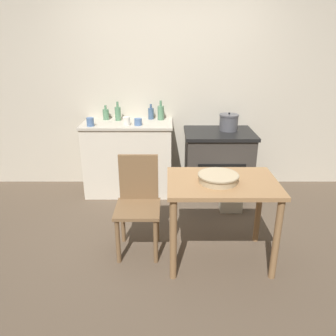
{
  "coord_description": "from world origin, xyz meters",
  "views": [
    {
      "loc": [
        0.0,
        -2.69,
        1.84
      ],
      "look_at": [
        0.0,
        0.54,
        0.6
      ],
      "focal_mm": 35.0,
      "sensor_mm": 36.0,
      "label": 1
    }
  ],
  "objects_px": {
    "bottle_center_left": "(161,112)",
    "cup_center_right": "(126,121)",
    "mixing_bowl_large": "(218,178)",
    "cup_mid_right": "(138,122)",
    "flour_sack": "(231,196)",
    "bottle_left": "(118,113)",
    "bottle_far_left": "(151,113)",
    "bottle_mid_left": "(106,114)",
    "stock_pot": "(229,122)",
    "chair": "(138,202)",
    "work_table": "(222,195)",
    "stove": "(218,162)",
    "cup_center": "(90,122)"
  },
  "relations": [
    {
      "from": "bottle_center_left",
      "to": "cup_center_right",
      "type": "height_order",
      "value": "bottle_center_left"
    },
    {
      "from": "mixing_bowl_large",
      "to": "cup_mid_right",
      "type": "distance_m",
      "value": 1.55
    },
    {
      "from": "flour_sack",
      "to": "bottle_left",
      "type": "xyz_separation_m",
      "value": [
        -1.36,
        0.67,
        0.83
      ]
    },
    {
      "from": "bottle_far_left",
      "to": "bottle_mid_left",
      "type": "xyz_separation_m",
      "value": [
        -0.57,
        -0.03,
        -0.0
      ]
    },
    {
      "from": "stock_pot",
      "to": "bottle_far_left",
      "type": "bearing_deg",
      "value": 170.16
    },
    {
      "from": "chair",
      "to": "bottle_center_left",
      "type": "bearing_deg",
      "value": 83.09
    },
    {
      "from": "flour_sack",
      "to": "bottle_center_left",
      "type": "bearing_deg",
      "value": 139.31
    },
    {
      "from": "bottle_mid_left",
      "to": "cup_center_right",
      "type": "bearing_deg",
      "value": -45.1
    },
    {
      "from": "bottle_far_left",
      "to": "cup_mid_right",
      "type": "distance_m",
      "value": 0.36
    },
    {
      "from": "work_table",
      "to": "cup_center_right",
      "type": "bearing_deg",
      "value": 125.69
    },
    {
      "from": "work_table",
      "to": "flour_sack",
      "type": "xyz_separation_m",
      "value": [
        0.27,
        0.9,
        -0.45
      ]
    },
    {
      "from": "bottle_left",
      "to": "bottle_center_left",
      "type": "xyz_separation_m",
      "value": [
        0.54,
        0.04,
        0.0
      ]
    },
    {
      "from": "bottle_mid_left",
      "to": "cup_center_right",
      "type": "xyz_separation_m",
      "value": [
        0.29,
        -0.29,
        -0.02
      ]
    },
    {
      "from": "stove",
      "to": "cup_center",
      "type": "height_order",
      "value": "cup_center"
    },
    {
      "from": "flour_sack",
      "to": "cup_mid_right",
      "type": "relative_size",
      "value": 3.9
    },
    {
      "from": "stove",
      "to": "flour_sack",
      "type": "distance_m",
      "value": 0.57
    },
    {
      "from": "mixing_bowl_large",
      "to": "bottle_far_left",
      "type": "relative_size",
      "value": 1.76
    },
    {
      "from": "cup_mid_right",
      "to": "cup_center",
      "type": "bearing_deg",
      "value": -175.32
    },
    {
      "from": "mixing_bowl_large",
      "to": "chair",
      "type": "bearing_deg",
      "value": 164.37
    },
    {
      "from": "work_table",
      "to": "cup_center_right",
      "type": "height_order",
      "value": "cup_center_right"
    },
    {
      "from": "work_table",
      "to": "chair",
      "type": "height_order",
      "value": "chair"
    },
    {
      "from": "flour_sack",
      "to": "cup_center",
      "type": "bearing_deg",
      "value": 167.46
    },
    {
      "from": "cup_center_right",
      "to": "stock_pot",
      "type": "bearing_deg",
      "value": 7.11
    },
    {
      "from": "bottle_left",
      "to": "bottle_mid_left",
      "type": "bearing_deg",
      "value": 163.05
    },
    {
      "from": "stove",
      "to": "flour_sack",
      "type": "height_order",
      "value": "stove"
    },
    {
      "from": "bottle_far_left",
      "to": "bottle_left",
      "type": "distance_m",
      "value": 0.42
    },
    {
      "from": "chair",
      "to": "bottle_center_left",
      "type": "height_order",
      "value": "bottle_center_left"
    },
    {
      "from": "flour_sack",
      "to": "bottle_mid_left",
      "type": "relative_size",
      "value": 1.95
    },
    {
      "from": "flour_sack",
      "to": "cup_center",
      "type": "relative_size",
      "value": 3.52
    },
    {
      "from": "stock_pot",
      "to": "bottle_left",
      "type": "xyz_separation_m",
      "value": [
        -1.38,
        0.09,
        0.09
      ]
    },
    {
      "from": "bottle_far_left",
      "to": "stock_pot",
      "type": "bearing_deg",
      "value": -9.84
    },
    {
      "from": "chair",
      "to": "flour_sack",
      "type": "bearing_deg",
      "value": 36.55
    },
    {
      "from": "bottle_far_left",
      "to": "bottle_left",
      "type": "relative_size",
      "value": 0.82
    },
    {
      "from": "work_table",
      "to": "bottle_left",
      "type": "xyz_separation_m",
      "value": [
        -1.08,
        1.57,
        0.38
      ]
    },
    {
      "from": "stove",
      "to": "bottle_far_left",
      "type": "relative_size",
      "value": 4.44
    },
    {
      "from": "stock_pot",
      "to": "stove",
      "type": "bearing_deg",
      "value": -151.57
    },
    {
      "from": "cup_center_right",
      "to": "cup_center",
      "type": "bearing_deg",
      "value": -172.35
    },
    {
      "from": "bottle_left",
      "to": "bottle_far_left",
      "type": "bearing_deg",
      "value": 10.8
    },
    {
      "from": "stove",
      "to": "bottle_center_left",
      "type": "distance_m",
      "value": 0.96
    },
    {
      "from": "chair",
      "to": "stock_pot",
      "type": "bearing_deg",
      "value": 52.24
    },
    {
      "from": "work_table",
      "to": "bottle_left",
      "type": "relative_size",
      "value": 3.93
    },
    {
      "from": "chair",
      "to": "cup_center",
      "type": "distance_m",
      "value": 1.36
    },
    {
      "from": "bottle_center_left",
      "to": "cup_mid_right",
      "type": "distance_m",
      "value": 0.4
    },
    {
      "from": "flour_sack",
      "to": "mixing_bowl_large",
      "type": "relative_size",
      "value": 1.05
    },
    {
      "from": "flour_sack",
      "to": "cup_mid_right",
      "type": "distance_m",
      "value": 1.4
    },
    {
      "from": "bottle_far_left",
      "to": "bottle_left",
      "type": "height_order",
      "value": "bottle_left"
    },
    {
      "from": "stove",
      "to": "cup_center_right",
      "type": "height_order",
      "value": "cup_center_right"
    },
    {
      "from": "cup_center_right",
      "to": "stove",
      "type": "bearing_deg",
      "value": 4.61
    },
    {
      "from": "bottle_mid_left",
      "to": "cup_center",
      "type": "bearing_deg",
      "value": -109.34
    },
    {
      "from": "bottle_left",
      "to": "cup_mid_right",
      "type": "bearing_deg",
      "value": -43.11
    }
  ]
}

